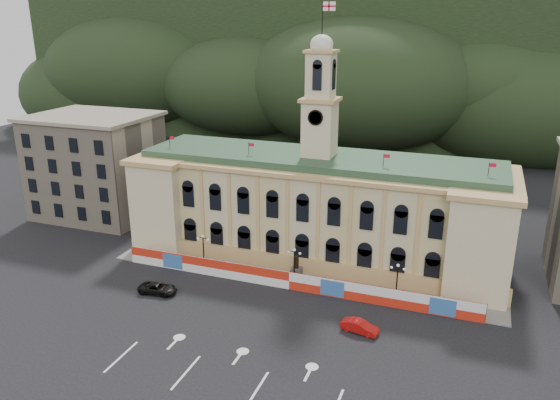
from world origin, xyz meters
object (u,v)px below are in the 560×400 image
(lamp_center, at_px, (294,262))
(statue, at_px, (296,272))
(black_suv, at_px, (158,288))
(red_sedan, at_px, (360,327))

(lamp_center, bearing_deg, statue, 90.00)
(black_suv, bearing_deg, statue, -63.73)
(lamp_center, bearing_deg, black_suv, -150.14)
(lamp_center, bearing_deg, red_sedan, -39.23)
(black_suv, bearing_deg, red_sedan, -96.15)
(statue, xyz_separation_m, red_sedan, (11.26, -10.19, -0.46))
(lamp_center, height_order, red_sedan, lamp_center)
(black_suv, bearing_deg, lamp_center, -66.34)
(red_sedan, relative_size, black_suv, 0.86)
(statue, relative_size, black_suv, 0.69)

